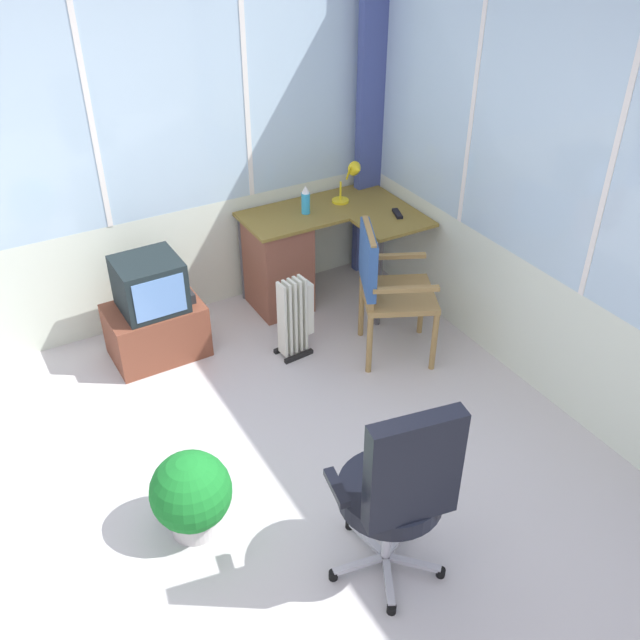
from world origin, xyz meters
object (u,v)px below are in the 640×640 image
(office_chair, at_px, (400,486))
(spray_bottle, at_px, (306,200))
(tv_on_stand, at_px, (155,314))
(space_heater, at_px, (296,316))
(tv_remote, at_px, (397,214))
(wooden_armchair, at_px, (381,278))
(potted_plant, at_px, (191,494))
(desk, at_px, (286,258))
(desk_lamp, at_px, (353,177))

(office_chair, bearing_deg, spray_bottle, 70.58)
(tv_on_stand, relative_size, space_heater, 1.26)
(tv_on_stand, bearing_deg, spray_bottle, 6.39)
(tv_remote, bearing_deg, tv_on_stand, -167.92)
(wooden_armchair, height_order, tv_on_stand, wooden_armchair)
(potted_plant, bearing_deg, desk, 50.31)
(potted_plant, bearing_deg, wooden_armchair, 26.32)
(desk, bearing_deg, potted_plant, -129.69)
(tv_remote, height_order, space_heater, tv_remote)
(desk_lamp, relative_size, space_heater, 0.55)
(office_chair, bearing_deg, tv_on_stand, 99.41)
(space_heater, relative_size, potted_plant, 1.23)
(desk, relative_size, potted_plant, 2.52)
(desk_lamp, xyz_separation_m, potted_plant, (-2.02, -1.72, -0.69))
(office_chair, distance_m, tv_on_stand, 2.40)
(space_heater, bearing_deg, desk, 68.77)
(spray_bottle, height_order, office_chair, office_chair)
(desk, height_order, wooden_armchair, wooden_armchair)
(wooden_armchair, bearing_deg, tv_remote, 47.16)
(desk, distance_m, wooden_armchair, 0.95)
(space_heater, bearing_deg, tv_on_stand, 151.41)
(desk, xyz_separation_m, spray_bottle, (0.18, -0.00, 0.44))
(desk, relative_size, space_heater, 2.05)
(desk_lamp, distance_m, wooden_armchair, 0.99)
(wooden_armchair, xyz_separation_m, office_chair, (-0.96, -1.60, 0.02))
(wooden_armchair, xyz_separation_m, space_heater, (-0.50, 0.28, -0.31))
(tv_on_stand, bearing_deg, desk, 7.62)
(tv_remote, height_order, office_chair, office_chair)
(desk, relative_size, office_chair, 1.10)
(tv_on_stand, bearing_deg, wooden_armchair, -28.83)
(tv_remote, bearing_deg, spray_bottle, 166.65)
(desk, height_order, tv_remote, tv_remote)
(spray_bottle, xyz_separation_m, wooden_armchair, (0.09, -0.89, -0.23))
(desk_lamp, relative_size, potted_plant, 0.67)
(wooden_armchair, bearing_deg, office_chair, -121.04)
(space_heater, height_order, potted_plant, space_heater)
(wooden_armchair, xyz_separation_m, potted_plant, (-1.70, -0.84, -0.36))
(wooden_armchair, relative_size, office_chair, 0.87)
(spray_bottle, xyz_separation_m, space_heater, (-0.41, -0.61, -0.54))
(desk_lamp, relative_size, tv_remote, 2.18)
(spray_bottle, xyz_separation_m, tv_on_stand, (-1.27, -0.14, -0.51))
(desk_lamp, height_order, spray_bottle, desk_lamp)
(space_heater, bearing_deg, wooden_armchair, -29.23)
(desk, xyz_separation_m, office_chair, (-0.70, -2.49, 0.24))
(desk_lamp, distance_m, tv_on_stand, 1.78)
(tv_remote, bearing_deg, office_chair, -105.40)
(office_chair, xyz_separation_m, space_heater, (0.46, 1.88, -0.33))
(wooden_armchair, distance_m, office_chair, 1.87)
(desk, relative_size, wooden_armchair, 1.27)
(potted_plant, bearing_deg, desk_lamp, 40.48)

